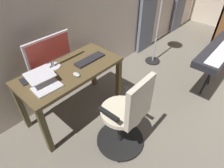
{
  "coord_description": "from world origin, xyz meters",
  "views": [
    {
      "loc": [
        2.63,
        -0.72,
        2.01
      ],
      "look_at": [
        1.53,
        -1.73,
        0.78
      ],
      "focal_mm": 30.39,
      "sensor_mm": 36.0,
      "label": 1
    }
  ],
  "objects_px": {
    "desk": "(71,76)",
    "computer_monitor": "(49,51)",
    "office_chair": "(126,118)",
    "cell_phone_face_up": "(24,82)",
    "piano_keyboard": "(219,51)",
    "computer_keyboard": "(90,60)",
    "computer_mouse": "(76,74)",
    "laptop": "(44,83)"
  },
  "relations": [
    {
      "from": "computer_monitor",
      "to": "cell_phone_face_up",
      "type": "xyz_separation_m",
      "value": [
        0.38,
        0.01,
        -0.21
      ]
    },
    {
      "from": "computer_keyboard",
      "to": "computer_mouse",
      "type": "height_order",
      "value": "computer_mouse"
    },
    {
      "from": "office_chair",
      "to": "piano_keyboard",
      "type": "xyz_separation_m",
      "value": [
        -1.66,
        0.3,
        0.21
      ]
    },
    {
      "from": "office_chair",
      "to": "cell_phone_face_up",
      "type": "xyz_separation_m",
      "value": [
        0.52,
        -1.01,
        0.25
      ]
    },
    {
      "from": "cell_phone_face_up",
      "to": "office_chair",
      "type": "bearing_deg",
      "value": 124.33
    },
    {
      "from": "laptop",
      "to": "piano_keyboard",
      "type": "relative_size",
      "value": 0.26
    },
    {
      "from": "computer_mouse",
      "to": "cell_phone_face_up",
      "type": "relative_size",
      "value": 0.69
    },
    {
      "from": "desk",
      "to": "cell_phone_face_up",
      "type": "xyz_separation_m",
      "value": [
        0.48,
        -0.17,
        0.11
      ]
    },
    {
      "from": "desk",
      "to": "computer_keyboard",
      "type": "bearing_deg",
      "value": 173.33
    },
    {
      "from": "computer_monitor",
      "to": "piano_keyboard",
      "type": "xyz_separation_m",
      "value": [
        -1.81,
        1.33,
        -0.25
      ]
    },
    {
      "from": "computer_mouse",
      "to": "laptop",
      "type": "bearing_deg",
      "value": -15.46
    },
    {
      "from": "computer_monitor",
      "to": "laptop",
      "type": "xyz_separation_m",
      "value": [
        0.26,
        0.25,
        -0.17
      ]
    },
    {
      "from": "desk",
      "to": "laptop",
      "type": "xyz_separation_m",
      "value": [
        0.37,
        0.07,
        0.16
      ]
    },
    {
      "from": "desk",
      "to": "computer_keyboard",
      "type": "distance_m",
      "value": 0.32
    },
    {
      "from": "desk",
      "to": "office_chair",
      "type": "distance_m",
      "value": 0.85
    },
    {
      "from": "office_chair",
      "to": "cell_phone_face_up",
      "type": "distance_m",
      "value": 1.16
    },
    {
      "from": "office_chair",
      "to": "piano_keyboard",
      "type": "height_order",
      "value": "office_chair"
    },
    {
      "from": "office_chair",
      "to": "computer_monitor",
      "type": "height_order",
      "value": "computer_monitor"
    },
    {
      "from": "cell_phone_face_up",
      "to": "computer_mouse",
      "type": "bearing_deg",
      "value": 150.94
    },
    {
      "from": "computer_keyboard",
      "to": "laptop",
      "type": "height_order",
      "value": "laptop"
    },
    {
      "from": "computer_mouse",
      "to": "computer_keyboard",
      "type": "bearing_deg",
      "value": -158.15
    },
    {
      "from": "computer_keyboard",
      "to": "cell_phone_face_up",
      "type": "distance_m",
      "value": 0.8
    },
    {
      "from": "office_chair",
      "to": "laptop",
      "type": "height_order",
      "value": "office_chair"
    },
    {
      "from": "computer_keyboard",
      "to": "piano_keyboard",
      "type": "bearing_deg",
      "value": 141.78
    },
    {
      "from": "computer_monitor",
      "to": "computer_mouse",
      "type": "distance_m",
      "value": 0.41
    },
    {
      "from": "computer_monitor",
      "to": "cell_phone_face_up",
      "type": "bearing_deg",
      "value": 2.25
    },
    {
      "from": "office_chair",
      "to": "computer_keyboard",
      "type": "relative_size",
      "value": 2.48
    },
    {
      "from": "office_chair",
      "to": "piano_keyboard",
      "type": "bearing_deg",
      "value": -11.87
    },
    {
      "from": "computer_mouse",
      "to": "office_chair",
      "type": "bearing_deg",
      "value": 95.51
    },
    {
      "from": "cell_phone_face_up",
      "to": "laptop",
      "type": "bearing_deg",
      "value": 122.67
    },
    {
      "from": "desk",
      "to": "computer_monitor",
      "type": "distance_m",
      "value": 0.39
    },
    {
      "from": "laptop",
      "to": "cell_phone_face_up",
      "type": "bearing_deg",
      "value": -61.41
    },
    {
      "from": "laptop",
      "to": "computer_mouse",
      "type": "bearing_deg",
      "value": 167.49
    },
    {
      "from": "computer_monitor",
      "to": "desk",
      "type": "bearing_deg",
      "value": 120.04
    },
    {
      "from": "desk",
      "to": "computer_keyboard",
      "type": "xyz_separation_m",
      "value": [
        -0.29,
        0.03,
        0.12
      ]
    },
    {
      "from": "cell_phone_face_up",
      "to": "computer_keyboard",
      "type": "bearing_deg",
      "value": 172.27
    },
    {
      "from": "office_chair",
      "to": "computer_mouse",
      "type": "bearing_deg",
      "value": 93.99
    },
    {
      "from": "piano_keyboard",
      "to": "computer_keyboard",
      "type": "bearing_deg",
      "value": -39.52
    },
    {
      "from": "office_chair",
      "to": "computer_keyboard",
      "type": "xyz_separation_m",
      "value": [
        -0.25,
        -0.81,
        0.26
      ]
    },
    {
      "from": "desk",
      "to": "office_chair",
      "type": "bearing_deg",
      "value": 92.52
    },
    {
      "from": "computer_monitor",
      "to": "laptop",
      "type": "relative_size",
      "value": 1.82
    },
    {
      "from": "desk",
      "to": "piano_keyboard",
      "type": "bearing_deg",
      "value": 146.07
    }
  ]
}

